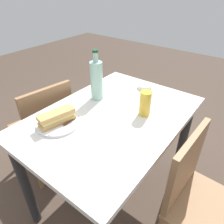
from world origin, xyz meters
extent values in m
plane|color=#47382D|center=(0.00, 0.00, 0.00)|extent=(8.00, 8.00, 0.00)
cube|color=silver|center=(0.00, 0.00, 0.76)|extent=(1.07, 0.75, 0.03)
cylinder|color=#262628|center=(-0.47, -0.31, 0.37)|extent=(0.06, 0.06, 0.74)
cylinder|color=#262628|center=(0.47, -0.31, 0.37)|extent=(0.06, 0.06, 0.74)
cylinder|color=#262628|center=(-0.47, 0.31, 0.37)|extent=(0.06, 0.06, 0.74)
cube|color=#936B47|center=(0.00, 0.65, 0.43)|extent=(0.42, 0.42, 0.02)
cube|color=#936B47|center=(-0.01, 0.47, 0.64)|extent=(0.38, 0.05, 0.40)
cylinder|color=#936B47|center=(-0.19, 0.48, 0.21)|extent=(0.04, 0.04, 0.42)
cube|color=#936B47|center=(0.08, -0.65, 0.43)|extent=(0.45, 0.45, 0.02)
cube|color=#936B47|center=(0.11, -0.47, 0.64)|extent=(0.38, 0.09, 0.40)
cylinder|color=#936B47|center=(-0.12, -0.80, 0.21)|extent=(0.04, 0.04, 0.42)
cylinder|color=#936B47|center=(0.23, -0.86, 0.21)|extent=(0.04, 0.04, 0.42)
cylinder|color=#936B47|center=(-0.07, -0.45, 0.21)|extent=(0.04, 0.04, 0.42)
cylinder|color=#936B47|center=(0.29, -0.50, 0.21)|extent=(0.04, 0.04, 0.42)
cylinder|color=white|center=(0.26, -0.18, 0.78)|extent=(0.23, 0.23, 0.01)
cube|color=tan|center=(0.26, -0.18, 0.80)|extent=(0.21, 0.11, 0.02)
cube|color=#DBC66B|center=(0.26, -0.18, 0.82)|extent=(0.19, 0.10, 0.02)
cube|color=tan|center=(0.26, -0.18, 0.84)|extent=(0.21, 0.11, 0.02)
cube|color=silver|center=(0.31, -0.13, 0.79)|extent=(0.10, 0.01, 0.00)
cube|color=#59331E|center=(0.22, -0.13, 0.79)|extent=(0.08, 0.01, 0.01)
cylinder|color=#99C6B7|center=(-0.10, -0.20, 0.90)|extent=(0.08, 0.08, 0.25)
cylinder|color=#99C6B7|center=(-0.10, -0.20, 1.05)|extent=(0.03, 0.03, 0.06)
cylinder|color=#19472D|center=(-0.10, -0.20, 1.09)|extent=(0.03, 0.03, 0.02)
cylinder|color=gold|center=(-0.12, 0.15, 0.85)|extent=(0.07, 0.07, 0.15)
cylinder|color=silver|center=(-0.42, -0.02, 0.79)|extent=(0.10, 0.10, 0.03)
camera|label=1|loc=(0.80, 0.61, 1.46)|focal=33.30mm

